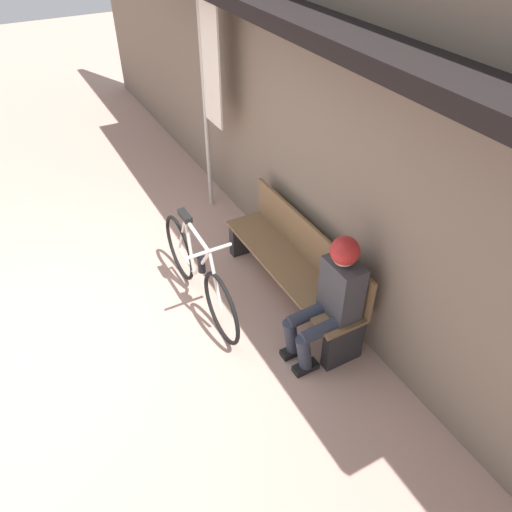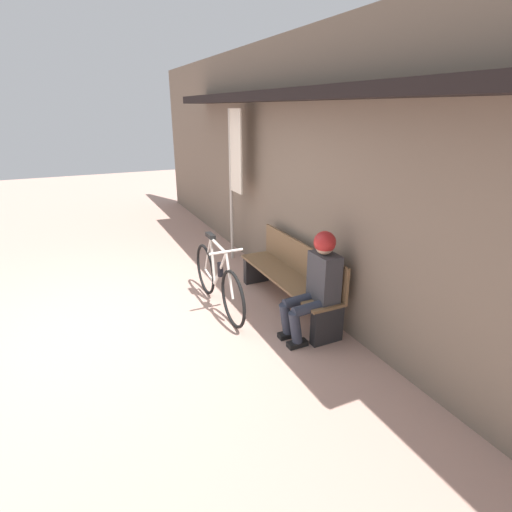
% 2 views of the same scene
% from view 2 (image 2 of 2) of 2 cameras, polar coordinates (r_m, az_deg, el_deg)
% --- Properties ---
extents(ground_plane, '(24.00, 24.00, 0.00)m').
position_cam_2_polar(ground_plane, '(4.96, -20.24, -9.42)').
color(ground_plane, tan).
extents(storefront_wall, '(12.00, 0.56, 3.20)m').
position_cam_2_polar(storefront_wall, '(5.13, 5.78, 12.47)').
color(storefront_wall, '#756656').
rests_on(storefront_wall, ground_plane).
extents(park_bench_near, '(1.85, 0.42, 0.83)m').
position_cam_2_polar(park_bench_near, '(4.95, 5.00, -3.10)').
color(park_bench_near, brown).
rests_on(park_bench_near, ground_plane).
extents(bicycle, '(1.65, 0.40, 0.91)m').
position_cam_2_polar(bicycle, '(4.93, -5.47, -3.41)').
color(bicycle, black).
rests_on(bicycle, ground_plane).
extents(person_seated, '(0.34, 0.58, 1.19)m').
position_cam_2_polar(person_seated, '(4.23, 8.75, -3.24)').
color(person_seated, '#2D3342').
rests_on(person_seated, ground_plane).
extents(banner_pole, '(0.45, 0.05, 2.36)m').
position_cam_2_polar(banner_pole, '(6.21, -3.15, 12.72)').
color(banner_pole, '#B7B2A8').
rests_on(banner_pole, ground_plane).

